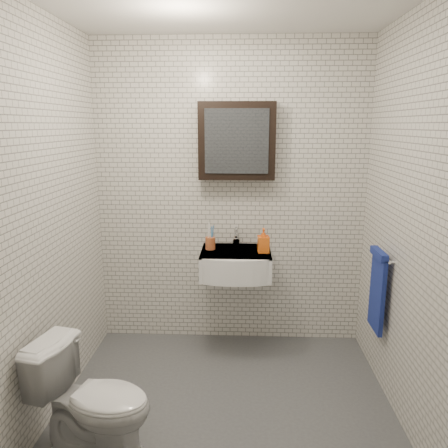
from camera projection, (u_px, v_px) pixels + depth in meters
The scene contains 9 objects.
ground at pixel (225, 406), 2.89m from camera, with size 2.20×2.00×0.01m, color #494B50.
room_shell at pixel (226, 187), 2.57m from camera, with size 2.22×2.02×2.51m.
washbasin at pixel (236, 264), 3.44m from camera, with size 0.55×0.50×0.20m.
faucet at pixel (236, 238), 3.59m from camera, with size 0.06×0.20×0.15m.
mirror_cabinet at pixel (237, 141), 3.41m from camera, with size 0.60×0.15×0.60m.
towel_rail at pixel (378, 287), 3.03m from camera, with size 0.09×0.30×0.58m.
toothbrush_cup at pixel (210, 243), 3.49m from camera, with size 0.09×0.09×0.22m.
soap_bottle at pixel (263, 240), 3.39m from camera, with size 0.09×0.09×0.19m, color orange.
toilet at pixel (94, 401), 2.41m from camera, with size 0.38×0.66×0.67m, color white.
Camera 1 is at (0.10, -2.55, 1.83)m, focal length 35.00 mm.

